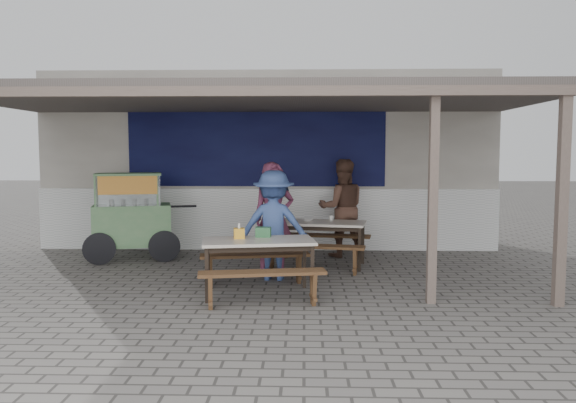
# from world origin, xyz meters

# --- Properties ---
(ground) EXTENTS (60.00, 60.00, 0.00)m
(ground) POSITION_xyz_m (0.00, 0.00, 0.00)
(ground) COLOR #64605A
(ground) RESTS_ON ground
(back_wall) EXTENTS (9.00, 1.28, 3.50)m
(back_wall) POSITION_xyz_m (-0.00, 3.58, 1.72)
(back_wall) COLOR beige
(back_wall) RESTS_ON ground
(warung_roof) EXTENTS (9.00, 4.21, 2.81)m
(warung_roof) POSITION_xyz_m (0.02, 0.90, 2.71)
(warung_roof) COLOR #4F4743
(warung_roof) RESTS_ON ground
(table_left) EXTENTS (1.67, 1.03, 0.75)m
(table_left) POSITION_xyz_m (0.98, 1.42, 0.68)
(table_left) COLOR beige
(table_left) RESTS_ON ground
(bench_left_street) EXTENTS (1.68, 0.58, 0.45)m
(bench_left_street) POSITION_xyz_m (0.87, 0.83, 0.34)
(bench_left_street) COLOR brown
(bench_left_street) RESTS_ON ground
(bench_left_wall) EXTENTS (1.68, 0.58, 0.45)m
(bench_left_wall) POSITION_xyz_m (1.09, 2.00, 0.34)
(bench_left_wall) COLOR brown
(bench_left_wall) RESTS_ON ground
(table_right) EXTENTS (1.58, 0.99, 0.75)m
(table_right) POSITION_xyz_m (0.13, -0.57, 0.67)
(table_right) COLOR beige
(table_right) RESTS_ON ground
(bench_right_street) EXTENTS (1.60, 0.53, 0.45)m
(bench_right_street) POSITION_xyz_m (0.23, -1.16, 0.34)
(bench_right_street) COLOR brown
(bench_right_street) RESTS_ON ground
(bench_right_wall) EXTENTS (1.60, 0.53, 0.45)m
(bench_right_wall) POSITION_xyz_m (0.03, 0.03, 0.34)
(bench_right_wall) COLOR brown
(bench_right_wall) RESTS_ON ground
(vendor_cart) EXTENTS (1.83, 1.11, 1.54)m
(vendor_cart) POSITION_xyz_m (-2.33, 1.85, 0.84)
(vendor_cart) COLOR #6F9664
(vendor_cart) RESTS_ON ground
(patron_street_side) EXTENTS (0.74, 0.59, 1.76)m
(patron_street_side) POSITION_xyz_m (0.26, 0.70, 0.88)
(patron_street_side) COLOR #72314D
(patron_street_side) RESTS_ON ground
(patron_wall_side) EXTENTS (0.94, 0.77, 1.79)m
(patron_wall_side) POSITION_xyz_m (1.43, 2.30, 0.89)
(patron_wall_side) COLOR brown
(patron_wall_side) RESTS_ON ground
(patron_right_table) EXTENTS (1.09, 0.66, 1.64)m
(patron_right_table) POSITION_xyz_m (0.28, 0.37, 0.82)
(patron_right_table) COLOR #3B5390
(patron_right_table) RESTS_ON ground
(tissue_box) EXTENTS (0.16, 0.16, 0.14)m
(tissue_box) POSITION_xyz_m (-0.14, -0.47, 0.82)
(tissue_box) COLOR gold
(tissue_box) RESTS_ON table_right
(donation_box) EXTENTS (0.21, 0.15, 0.14)m
(donation_box) POSITION_xyz_m (0.18, -0.33, 0.82)
(donation_box) COLOR #2D653A
(donation_box) RESTS_ON table_right
(condiment_jar) EXTENTS (0.07, 0.07, 0.08)m
(condiment_jar) POSITION_xyz_m (1.20, 1.62, 0.79)
(condiment_jar) COLOR silver
(condiment_jar) RESTS_ON table_left
(condiment_bowl) EXTENTS (0.25, 0.25, 0.05)m
(condiment_bowl) POSITION_xyz_m (0.80, 1.50, 0.77)
(condiment_bowl) COLOR white
(condiment_bowl) RESTS_ON table_left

